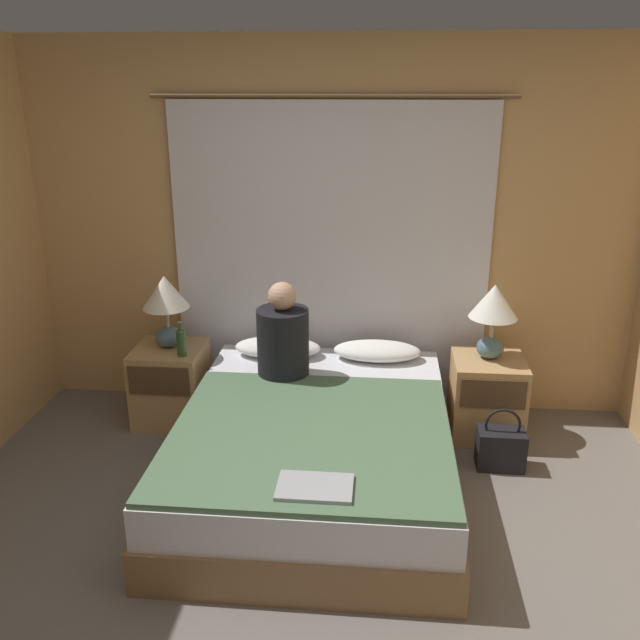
# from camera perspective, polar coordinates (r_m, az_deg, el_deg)

# --- Properties ---
(ground_plane) EXTENTS (16.00, 16.00, 0.00)m
(ground_plane) POSITION_cam_1_polar(r_m,az_deg,el_deg) (3.31, -2.14, -22.39)
(ground_plane) COLOR #66605B
(wall_back) EXTENTS (4.20, 0.06, 2.50)m
(wall_back) POSITION_cam_1_polar(r_m,az_deg,el_deg) (4.61, 0.94, 7.49)
(wall_back) COLOR tan
(wall_back) RESTS_ON ground_plane
(curtain_panel) EXTENTS (2.32, 0.03, 2.13)m
(curtain_panel) POSITION_cam_1_polar(r_m,az_deg,el_deg) (4.60, 0.87, 5.04)
(curtain_panel) COLOR silver
(curtain_panel) RESTS_ON ground_plane
(bed) EXTENTS (1.52, 2.01, 0.45)m
(bed) POSITION_cam_1_polar(r_m,az_deg,el_deg) (3.94, -0.41, -10.82)
(bed) COLOR olive
(bed) RESTS_ON ground_plane
(nightstand_left) EXTENTS (0.45, 0.46, 0.53)m
(nightstand_left) POSITION_cam_1_polar(r_m,az_deg,el_deg) (4.73, -12.45, -5.29)
(nightstand_left) COLOR tan
(nightstand_left) RESTS_ON ground_plane
(nightstand_right) EXTENTS (0.45, 0.46, 0.53)m
(nightstand_right) POSITION_cam_1_polar(r_m,az_deg,el_deg) (4.57, 13.84, -6.29)
(nightstand_right) COLOR tan
(nightstand_right) RESTS_ON ground_plane
(lamp_left) EXTENTS (0.31, 0.31, 0.49)m
(lamp_left) POSITION_cam_1_polar(r_m,az_deg,el_deg) (4.55, -12.87, 1.68)
(lamp_left) COLOR slate
(lamp_left) RESTS_ON nightstand_left
(lamp_right) EXTENTS (0.31, 0.31, 0.49)m
(lamp_right) POSITION_cam_1_polar(r_m,az_deg,el_deg) (4.38, 14.40, 0.89)
(lamp_right) COLOR slate
(lamp_right) RESTS_ON nightstand_right
(pillow_left) EXTENTS (0.58, 0.29, 0.12)m
(pillow_left) POSITION_cam_1_polar(r_m,az_deg,el_deg) (4.58, -3.58, -2.32)
(pillow_left) COLOR white
(pillow_left) RESTS_ON bed
(pillow_right) EXTENTS (0.58, 0.29, 0.12)m
(pillow_right) POSITION_cam_1_polar(r_m,az_deg,el_deg) (4.53, 4.83, -2.60)
(pillow_right) COLOR white
(pillow_right) RESTS_ON bed
(blanket_on_bed) EXTENTS (1.46, 1.42, 0.03)m
(blanket_on_bed) POSITION_cam_1_polar(r_m,az_deg,el_deg) (3.59, -0.84, -9.58)
(blanket_on_bed) COLOR #4C6B4C
(blanket_on_bed) RESTS_ON bed
(person_left_in_bed) EXTENTS (0.32, 0.32, 0.62)m
(person_left_in_bed) POSITION_cam_1_polar(r_m,az_deg,el_deg) (4.19, -3.14, -1.61)
(person_left_in_bed) COLOR black
(person_left_in_bed) RESTS_ON bed
(beer_bottle_on_left_stand) EXTENTS (0.06, 0.06, 0.23)m
(beer_bottle_on_left_stand) POSITION_cam_1_polar(r_m,az_deg,el_deg) (4.45, -11.60, -1.86)
(beer_bottle_on_left_stand) COLOR #2D4C28
(beer_bottle_on_left_stand) RESTS_ON nightstand_left
(laptop_on_bed) EXTENTS (0.34, 0.23, 0.02)m
(laptop_on_bed) POSITION_cam_1_polar(r_m,az_deg,el_deg) (3.13, -0.44, -13.88)
(laptop_on_bed) COLOR #9EA0A5
(laptop_on_bed) RESTS_ON blanket_on_bed
(handbag_on_floor) EXTENTS (0.28, 0.18, 0.39)m
(handbag_on_floor) POSITION_cam_1_polar(r_m,az_deg,el_deg) (4.28, 14.97, -10.33)
(handbag_on_floor) COLOR black
(handbag_on_floor) RESTS_ON ground_plane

